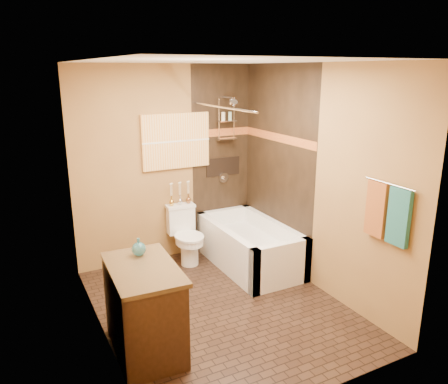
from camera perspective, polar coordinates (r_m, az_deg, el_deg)
floor at (r=4.79m, az=-0.49°, el=-14.73°), size 3.00×3.00×0.00m
wall_left at (r=3.92m, az=-16.38°, el=-2.40°), size 0.02×3.00×2.50m
wall_right at (r=4.93m, az=12.00°, el=1.58°), size 0.02×3.00×2.50m
wall_back at (r=5.63m, az=-7.47°, el=3.53°), size 2.40×0.02×2.50m
wall_front at (r=3.10m, az=12.21°, el=-6.94°), size 2.40×0.02×2.50m
ceiling at (r=4.13m, az=-0.58°, el=16.74°), size 3.00×3.00×0.00m
alcove_tile_back at (r=5.92m, az=-0.37°, el=4.27°), size 0.85×0.01×2.50m
alcove_tile_right at (r=5.51m, az=6.98°, el=3.28°), size 0.01×1.50×2.50m
mosaic_band_back at (r=5.85m, az=-0.33°, el=7.80°), size 0.85×0.01×0.10m
mosaic_band_right at (r=5.44m, az=7.02°, el=7.08°), size 0.01×1.50×0.10m
alcove_niche at (r=5.95m, az=-0.13°, el=3.34°), size 0.50×0.01×0.25m
shower_fixtures at (r=5.77m, az=0.35°, el=8.15°), size 0.24×0.33×1.16m
curtain_rod at (r=4.99m, az=-0.36°, el=11.06°), size 0.03×1.55×0.03m
towel_bar at (r=4.12m, az=20.82°, el=0.97°), size 0.02×0.55×0.02m
towel_teal at (r=4.12m, az=21.88°, el=-3.07°), size 0.05×0.22×0.52m
towel_rust at (r=4.28m, az=19.29°, el=-2.11°), size 0.05×0.22×0.52m
sunset_painting at (r=5.60m, az=-6.29°, el=6.62°), size 0.90×0.04×0.70m
vanity_mirror at (r=3.52m, az=-15.34°, el=-0.11°), size 0.01×1.00×0.90m
bathtub at (r=5.62m, az=3.33°, el=-7.40°), size 0.80×1.50×0.55m
toilet at (r=5.68m, az=-5.01°, el=-5.57°), size 0.38×0.56×0.73m
vanity at (r=4.01m, az=-10.38°, el=-14.84°), size 0.60×0.94×0.81m
teal_bottle at (r=4.01m, az=-11.08°, el=-7.08°), size 0.16×0.16×0.20m
bud_vases at (r=5.66m, az=-5.77°, el=-0.11°), size 0.30×0.06×0.29m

